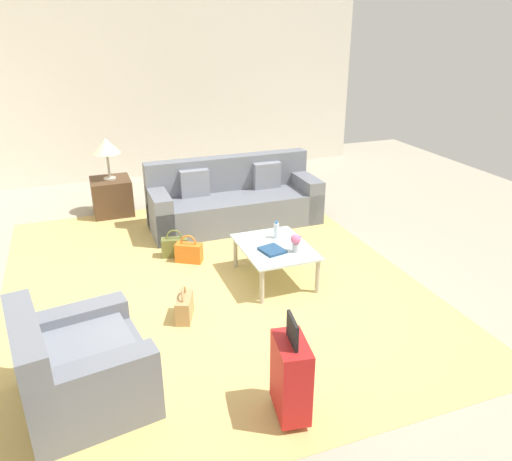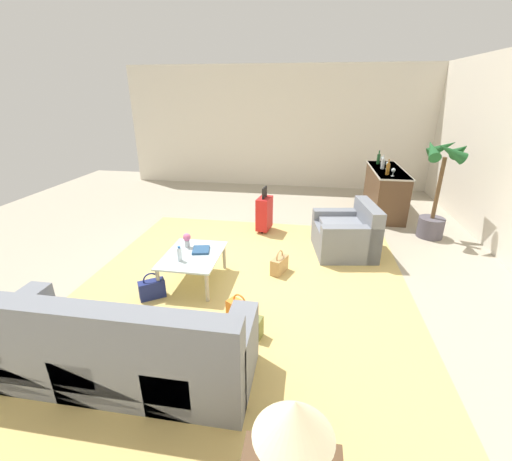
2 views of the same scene
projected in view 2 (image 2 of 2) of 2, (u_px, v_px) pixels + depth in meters
ground_plane at (236, 270)px, 5.06m from camera, size 12.00×12.00×0.00m
wall_left at (275, 128)px, 9.09m from camera, size 0.12×8.00×3.10m
area_rug at (241, 293)px, 4.48m from camera, size 5.20×4.40×0.01m
couch at (116, 353)px, 3.02m from camera, size 0.85×2.40×0.94m
armchair at (348, 235)px, 5.53m from camera, size 1.11×1.05×0.82m
coffee_table at (193, 258)px, 4.63m from camera, size 0.97×0.74×0.42m
water_bottle at (180, 254)px, 4.40m from camera, size 0.06×0.06×0.20m
coffee_table_book at (201, 250)px, 4.70m from camera, size 0.30×0.27×0.03m
flower_vase at (187, 239)px, 4.78m from camera, size 0.11×0.11×0.21m
table_lamp at (294, 421)px, 1.59m from camera, size 0.40×0.40×0.61m
bar_console at (385, 190)px, 7.32m from camera, size 1.87×0.63×0.94m
wine_glass_leftmost at (382, 158)px, 7.69m from camera, size 0.08×0.08×0.15m
wine_glass_left_of_centre at (387, 164)px, 7.11m from camera, size 0.08×0.08×0.15m
wine_glass_right_of_centre at (393, 171)px, 6.53m from camera, size 0.08×0.08×0.15m
wine_bottle_green at (379, 159)px, 7.61m from camera, size 0.07×0.07×0.30m
wine_bottle_clear at (383, 163)px, 7.12m from camera, size 0.07×0.07×0.30m
wine_bottle_amber at (388, 169)px, 6.62m from camera, size 0.07×0.07×0.30m
suitcase_red at (264, 213)px, 6.35m from camera, size 0.43×0.28×0.85m
handbag_orange at (240, 312)px, 3.89m from camera, size 0.28×0.35×0.36m
handbag_navy at (152, 289)px, 4.34m from camera, size 0.30×0.34×0.36m
handbag_olive at (248, 325)px, 3.67m from camera, size 0.21×0.34×0.36m
handbag_tan at (279, 265)px, 4.95m from camera, size 0.35×0.25×0.36m
potted_palm at (438, 190)px, 5.90m from camera, size 0.64×0.64×1.75m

